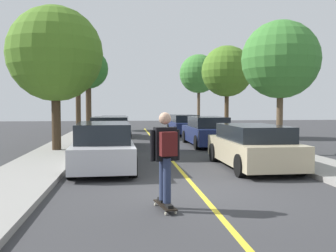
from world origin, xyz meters
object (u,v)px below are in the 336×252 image
(parked_car_left_far, at_px, (114,126))
(street_tree_left_far, at_px, (88,70))
(fire_hydrant, at_px, (288,149))
(street_tree_left_near, at_px, (78,62))
(street_tree_right_far, at_px, (199,74))
(parked_car_right_far, at_px, (184,125))
(street_tree_right_nearest, at_px, (281,60))
(skateboard, at_px, (165,205))
(parked_car_left_nearest, at_px, (104,146))
(street_tree_left_nearest, at_px, (55,54))
(skateboarder, at_px, (166,153))
(parked_car_right_near, at_px, (207,132))
(street_tree_right_near, at_px, (227,71))
(parked_car_right_nearest, at_px, (253,146))
(parked_car_left_near, at_px, (111,133))

(parked_car_left_far, relative_size, street_tree_left_far, 0.65)
(parked_car_left_far, xyz_separation_m, fire_hydrant, (6.17, -11.91, -0.16))
(parked_car_left_far, relative_size, street_tree_left_near, 0.69)
(street_tree_right_far, bearing_deg, parked_car_right_far, -110.13)
(parked_car_right_far, relative_size, street_tree_left_near, 0.77)
(street_tree_right_nearest, distance_m, skateboard, 9.94)
(parked_car_left_nearest, distance_m, street_tree_left_nearest, 5.76)
(parked_car_left_far, distance_m, skateboard, 17.20)
(skateboard, distance_m, skateboarder, 1.01)
(street_tree_left_nearest, bearing_deg, parked_car_right_near, 17.06)
(parked_car_left_nearest, bearing_deg, street_tree_left_near, 100.34)
(parked_car_left_nearest, distance_m, street_tree_right_near, 12.99)
(street_tree_right_nearest, bearing_deg, parked_car_left_far, 125.22)
(parked_car_right_nearest, xyz_separation_m, street_tree_left_near, (-6.81, 12.14, 3.94))
(parked_car_right_near, bearing_deg, street_tree_left_nearest, -162.94)
(parked_car_left_far, bearing_deg, street_tree_right_far, 45.79)
(parked_car_right_nearest, bearing_deg, parked_car_right_far, 90.00)
(parked_car_left_nearest, xyz_separation_m, street_tree_left_near, (-2.15, 11.77, 3.92))
(parked_car_right_far, distance_m, street_tree_right_far, 7.36)
(parked_car_right_far, xyz_separation_m, street_tree_left_near, (-6.81, -1.66, 3.96))
(parked_car_left_far, relative_size, parked_car_right_near, 0.89)
(parked_car_left_near, distance_m, fire_hydrant, 8.38)
(parked_car_left_near, distance_m, parked_car_left_far, 6.25)
(parked_car_right_near, relative_size, skateboard, 5.30)
(parked_car_left_nearest, distance_m, street_tree_left_far, 19.08)
(street_tree_right_nearest, bearing_deg, parked_car_right_nearest, -125.63)
(skateboard, bearing_deg, street_tree_left_far, 98.64)
(parked_car_right_far, bearing_deg, street_tree_left_nearest, -126.31)
(parked_car_left_nearest, bearing_deg, street_tree_right_nearest, 21.05)
(street_tree_left_nearest, distance_m, street_tree_right_near, 11.01)
(skateboard, bearing_deg, parked_car_left_nearest, 106.13)
(street_tree_left_nearest, relative_size, street_tree_left_far, 0.94)
(parked_car_right_nearest, height_order, fire_hydrant, parked_car_right_nearest)
(street_tree_left_nearest, distance_m, skateboard, 10.47)
(street_tree_left_near, bearing_deg, street_tree_right_far, 39.98)
(parked_car_left_near, height_order, parked_car_right_nearest, parked_car_left_near)
(fire_hydrant, bearing_deg, skateboard, -132.37)
(street_tree_left_far, height_order, fire_hydrant, street_tree_left_far)
(street_tree_left_near, bearing_deg, parked_car_right_far, 13.68)
(parked_car_left_near, bearing_deg, parked_car_left_far, 90.01)
(street_tree_right_near, distance_m, street_tree_right_far, 8.75)
(parked_car_left_nearest, relative_size, street_tree_left_far, 0.74)
(street_tree_left_near, bearing_deg, street_tree_left_nearest, -90.00)
(skateboard, bearing_deg, street_tree_right_near, 70.65)
(parked_car_right_nearest, xyz_separation_m, street_tree_left_nearest, (-6.81, 4.53, 3.38))
(parked_car_right_far, bearing_deg, parked_car_right_nearest, -90.00)
(parked_car_right_nearest, distance_m, parked_car_right_near, 6.62)
(parked_car_left_near, distance_m, skateboard, 10.99)
(fire_hydrant, height_order, skateboard, fire_hydrant)
(parked_car_left_far, bearing_deg, street_tree_left_far, 108.97)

